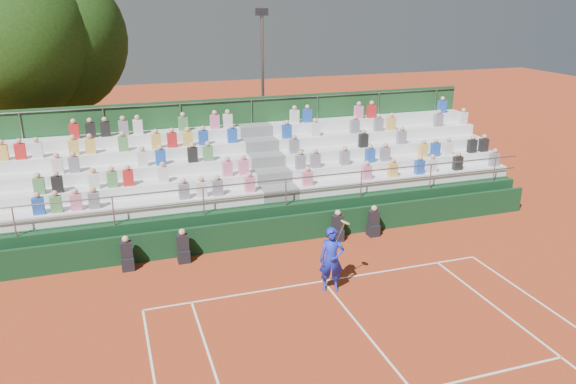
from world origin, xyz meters
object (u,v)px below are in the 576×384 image
object	(u,v)px
tree_west	(6,38)
floodlight_mast	(263,76)
tree_east	(50,40)
tennis_player	(332,259)

from	to	relation	value
tree_west	floodlight_mast	distance (m)	11.68
tree_west	tree_east	world-z (taller)	tree_west
tennis_player	tree_east	distance (m)	17.47
tree_east	tennis_player	bearing A→B (deg)	-61.25
tree_west	floodlight_mast	world-z (taller)	tree_west
tree_east	tree_west	bearing A→B (deg)	-138.26
tree_west	tree_east	bearing A→B (deg)	41.74
tree_west	floodlight_mast	bearing A→B (deg)	3.77
tree_west	floodlight_mast	size ratio (longest dim) A/B	1.31
tennis_player	tree_west	world-z (taller)	tree_west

